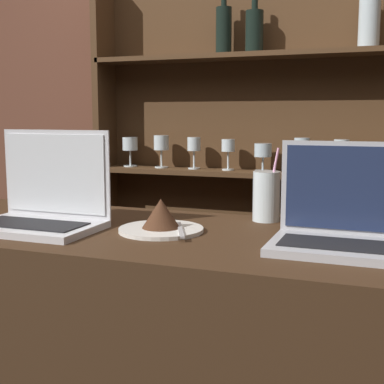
% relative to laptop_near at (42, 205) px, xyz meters
% --- Properties ---
extents(back_wall, '(7.00, 0.06, 2.70)m').
position_rel_laptop_near_xyz_m(back_wall, '(0.35, 1.12, 0.30)').
color(back_wall, brown).
rests_on(back_wall, ground_plane).
extents(back_shelf, '(1.50, 0.18, 1.90)m').
position_rel_laptop_near_xyz_m(back_shelf, '(0.36, 1.04, -0.06)').
color(back_shelf, '#472D19').
rests_on(back_shelf, ground_plane).
extents(laptop_near, '(0.33, 0.22, 0.25)m').
position_rel_laptop_near_xyz_m(laptop_near, '(0.00, 0.00, 0.00)').
color(laptop_near, silver).
rests_on(laptop_near, bar_counter).
extents(laptop_far, '(0.32, 0.21, 0.23)m').
position_rel_laptop_near_xyz_m(laptop_far, '(0.76, 0.05, -0.01)').
color(laptop_far, '#ADADB2').
rests_on(laptop_far, bar_counter).
extents(cake_plate, '(0.22, 0.22, 0.08)m').
position_rel_laptop_near_xyz_m(cake_plate, '(0.31, 0.06, -0.03)').
color(cake_plate, silver).
rests_on(cake_plate, bar_counter).
extents(water_glass, '(0.08, 0.08, 0.20)m').
position_rel_laptop_near_xyz_m(water_glass, '(0.53, 0.29, 0.01)').
color(water_glass, silver).
rests_on(water_glass, bar_counter).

